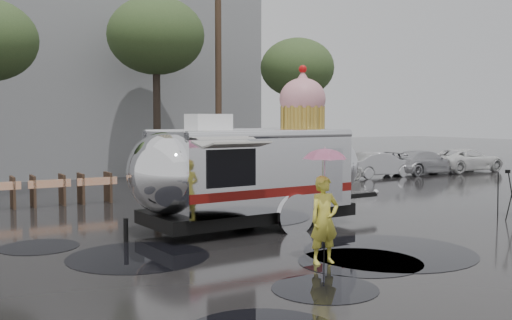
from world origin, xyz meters
TOP-DOWN VIEW (x-y plane):
  - ground at (0.00, 0.00)m, footprint 120.00×120.00m
  - puddles at (-3.10, -0.23)m, footprint 8.98×9.00m
  - grey_building at (-4.00, 24.00)m, footprint 22.00×12.00m
  - utility_pole at (2.50, 14.00)m, footprint 1.60×0.28m
  - tree_mid at (0.00, 15.00)m, footprint 4.20×4.20m
  - tree_right at (6.00, 13.00)m, footprint 3.36×3.36m
  - barricade_row at (-5.55, 9.96)m, footprint 4.30×0.80m
  - parked_cars at (11.78, 12.00)m, footprint 13.20×1.90m
  - airstream_trailer at (-1.63, 3.52)m, footprint 8.03×3.42m
  - person_left at (-2.36, -0.61)m, footprint 0.63×0.44m
  - umbrella_pink at (-2.36, -0.61)m, footprint 1.05×1.05m
  - tripod at (5.11, 1.05)m, footprint 0.52×0.58m

SIDE VIEW (x-z plane):
  - ground at x=0.00m, z-range 0.00..0.00m
  - puddles at x=-3.10m, z-range 0.00..0.01m
  - barricade_row at x=-5.55m, z-range 0.02..1.02m
  - parked_cars at x=11.78m, z-range -0.03..1.47m
  - tripod at x=5.11m, z-range 0.11..1.50m
  - person_left at x=-2.36m, z-range 0.00..1.70m
  - airstream_trailer at x=-1.63m, z-range -0.65..3.68m
  - umbrella_pink at x=-2.36m, z-range 0.77..3.04m
  - utility_pole at x=2.50m, z-range 0.12..9.12m
  - tree_right at x=6.00m, z-range 1.85..8.27m
  - tree_mid at x=0.00m, z-range 2.33..10.35m
  - grey_building at x=-4.00m, z-range 0.00..13.00m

